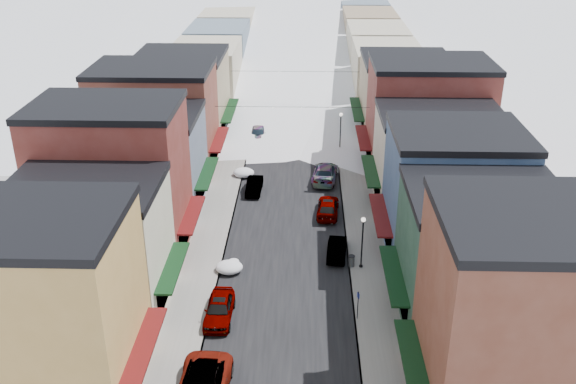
# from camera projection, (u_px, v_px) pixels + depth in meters

# --- Properties ---
(road) EXTENTS (10.00, 160.00, 0.01)m
(road) POSITION_uv_depth(u_px,v_px,m) (295.00, 106.00, 88.59)
(road) COLOR black
(road) RESTS_ON ground
(sidewalk_left) EXTENTS (3.20, 160.00, 0.15)m
(sidewalk_left) POSITION_uv_depth(u_px,v_px,m) (248.00, 106.00, 88.74)
(sidewalk_left) COLOR gray
(sidewalk_left) RESTS_ON ground
(sidewalk_right) EXTENTS (3.20, 160.00, 0.15)m
(sidewalk_right) POSITION_uv_depth(u_px,v_px,m) (343.00, 106.00, 88.39)
(sidewalk_right) COLOR gray
(sidewalk_right) RESTS_ON ground
(curb_left) EXTENTS (0.10, 160.00, 0.15)m
(curb_left) POSITION_uv_depth(u_px,v_px,m) (259.00, 106.00, 88.70)
(curb_left) COLOR slate
(curb_left) RESTS_ON ground
(curb_right) EXTENTS (0.10, 160.00, 0.15)m
(curb_right) POSITION_uv_depth(u_px,v_px,m) (332.00, 106.00, 88.43)
(curb_right) COLOR slate
(curb_right) RESTS_ON ground
(bldg_l_yellow) EXTENTS (11.30, 8.70, 11.50)m
(bldg_l_yellow) POSITION_uv_depth(u_px,v_px,m) (41.00, 307.00, 35.78)
(bldg_l_yellow) COLOR #DAA450
(bldg_l_yellow) RESTS_ON ground
(bldg_l_cream) EXTENTS (11.30, 8.20, 9.50)m
(bldg_l_cream) POSITION_uv_depth(u_px,v_px,m) (90.00, 246.00, 43.90)
(bldg_l_cream) COLOR beige
(bldg_l_cream) RESTS_ON ground
(bldg_l_brick_near) EXTENTS (12.30, 8.20, 12.50)m
(bldg_l_brick_near) POSITION_uv_depth(u_px,v_px,m) (113.00, 179.00, 50.53)
(bldg_l_brick_near) COLOR maroon
(bldg_l_brick_near) RESTS_ON ground
(bldg_l_grayblue) EXTENTS (11.30, 9.20, 9.00)m
(bldg_l_grayblue) POSITION_uv_depth(u_px,v_px,m) (146.00, 159.00, 58.96)
(bldg_l_grayblue) COLOR slate
(bldg_l_grayblue) RESTS_ON ground
(bldg_l_brick_far) EXTENTS (13.30, 9.20, 11.00)m
(bldg_l_brick_far) POSITION_uv_depth(u_px,v_px,m) (155.00, 118.00, 66.72)
(bldg_l_brick_far) COLOR brown
(bldg_l_brick_far) RESTS_ON ground
(bldg_l_tan) EXTENTS (11.30, 11.20, 10.00)m
(bldg_l_tan) POSITION_uv_depth(u_px,v_px,m) (182.00, 95.00, 75.96)
(bldg_l_tan) COLOR tan
(bldg_l_tan) RESTS_ON ground
(bldg_r_brick_near) EXTENTS (12.30, 9.20, 12.50)m
(bldg_r_brick_near) POSITION_uv_depth(u_px,v_px,m) (533.00, 319.00, 33.94)
(bldg_r_brick_near) COLOR brown
(bldg_r_brick_near) RESTS_ON ground
(bldg_r_green) EXTENTS (11.30, 9.20, 9.50)m
(bldg_r_green) POSITION_uv_depth(u_px,v_px,m) (479.00, 256.00, 42.74)
(bldg_r_green) COLOR #1F4230
(bldg_r_green) RESTS_ON ground
(bldg_r_blue) EXTENTS (11.30, 9.20, 10.50)m
(bldg_r_blue) POSITION_uv_depth(u_px,v_px,m) (453.00, 192.00, 50.68)
(bldg_r_blue) COLOR #334C73
(bldg_r_blue) RESTS_ON ground
(bldg_r_cream) EXTENTS (12.30, 9.20, 9.00)m
(bldg_r_cream) POSITION_uv_depth(u_px,v_px,m) (437.00, 159.00, 59.14)
(bldg_r_cream) COLOR beige
(bldg_r_cream) RESTS_ON ground
(bldg_r_brick_far) EXTENTS (13.30, 9.20, 11.50)m
(bldg_r_brick_far) POSITION_uv_depth(u_px,v_px,m) (428.00, 115.00, 66.76)
(bldg_r_brick_far) COLOR maroon
(bldg_r_brick_far) RESTS_ON ground
(bldg_r_tan) EXTENTS (11.30, 11.20, 9.50)m
(bldg_r_tan) POSITION_uv_depth(u_px,v_px,m) (404.00, 97.00, 76.27)
(bldg_r_tan) COLOR #958062
(bldg_r_tan) RESTS_ON ground
(distant_blocks) EXTENTS (34.00, 55.00, 8.00)m
(distant_blocks) POSITION_uv_depth(u_px,v_px,m) (298.00, 43.00, 107.75)
(distant_blocks) COLOR gray
(distant_blocks) RESTS_ON ground
(overhead_cables) EXTENTS (16.40, 15.04, 0.04)m
(overhead_cables) POSITION_uv_depth(u_px,v_px,m) (293.00, 88.00, 74.65)
(overhead_cables) COLOR black
(overhead_cables) RESTS_ON ground
(car_silver_sedan) EXTENTS (1.93, 4.66, 1.58)m
(car_silver_sedan) POSITION_uv_depth(u_px,v_px,m) (219.00, 309.00, 44.07)
(car_silver_sedan) COLOR #92959A
(car_silver_sedan) RESTS_ON ground
(car_dark_hatch) EXTENTS (1.55, 4.11, 1.34)m
(car_dark_hatch) POSITION_uv_depth(u_px,v_px,m) (254.00, 186.00, 62.90)
(car_dark_hatch) COLOR black
(car_dark_hatch) RESTS_ON ground
(car_silver_wagon) EXTENTS (2.17, 4.96, 1.42)m
(car_silver_wagon) POSITION_uv_depth(u_px,v_px,m) (258.00, 134.00, 76.43)
(car_silver_wagon) COLOR #A0A4A8
(car_silver_wagon) RESTS_ON ground
(car_green_sedan) EXTENTS (1.83, 4.31, 1.38)m
(car_green_sedan) POSITION_uv_depth(u_px,v_px,m) (337.00, 248.00, 51.78)
(car_green_sedan) COLOR black
(car_green_sedan) RESTS_ON ground
(car_gray_suv) EXTENTS (2.28, 4.91, 1.63)m
(car_gray_suv) POSITION_uv_depth(u_px,v_px,m) (328.00, 207.00, 58.39)
(car_gray_suv) COLOR #999CA2
(car_gray_suv) RESTS_ON ground
(car_black_sedan) EXTENTS (2.99, 6.08, 1.70)m
(car_black_sedan) POSITION_uv_depth(u_px,v_px,m) (325.00, 173.00, 65.44)
(car_black_sedan) COLOR black
(car_black_sedan) RESTS_ON ground
(car_lane_silver) EXTENTS (1.98, 4.57, 1.54)m
(car_lane_silver) POSITION_uv_depth(u_px,v_px,m) (284.00, 112.00, 83.71)
(car_lane_silver) COLOR #A0A3A8
(car_lane_silver) RESTS_ON ground
(car_lane_white) EXTENTS (2.57, 5.52, 1.53)m
(car_lane_white) POSITION_uv_depth(u_px,v_px,m) (305.00, 89.00, 93.97)
(car_lane_white) COLOR silver
(car_lane_white) RESTS_ON ground
(parking_sign) EXTENTS (0.14, 0.28, 2.19)m
(parking_sign) POSITION_uv_depth(u_px,v_px,m) (358.00, 303.00, 43.58)
(parking_sign) COLOR black
(parking_sign) RESTS_ON sidewalk_right
(trash_can) EXTENTS (0.53, 0.53, 0.91)m
(trash_can) POSITION_uv_depth(u_px,v_px,m) (351.00, 261.00, 50.17)
(trash_can) COLOR #545759
(trash_can) RESTS_ON sidewalk_right
(streetlamp_near) EXTENTS (0.36, 0.36, 4.33)m
(streetlamp_near) POSITION_uv_depth(u_px,v_px,m) (363.00, 236.00, 49.11)
(streetlamp_near) COLOR black
(streetlamp_near) RESTS_ON sidewalk_right
(streetlamp_far) EXTENTS (0.38, 0.38, 4.55)m
(streetlamp_far) POSITION_uv_depth(u_px,v_px,m) (341.00, 127.00, 71.58)
(streetlamp_far) COLOR black
(streetlamp_far) RESTS_ON sidewalk_right
(snow_pile_near) EXTENTS (2.43, 2.69, 1.03)m
(snow_pile_near) POSITION_uv_depth(u_px,v_px,m) (207.00, 373.00, 38.59)
(snow_pile_near) COLOR white
(snow_pile_near) RESTS_ON ground
(snow_pile_mid) EXTENTS (2.11, 2.50, 0.89)m
(snow_pile_mid) POSITION_uv_depth(u_px,v_px,m) (230.00, 267.00, 49.72)
(snow_pile_mid) COLOR white
(snow_pile_mid) RESTS_ON ground
(snow_pile_far) EXTENTS (2.19, 2.55, 0.92)m
(snow_pile_far) POSITION_uv_depth(u_px,v_px,m) (244.00, 172.00, 66.51)
(snow_pile_far) COLOR white
(snow_pile_far) RESTS_ON ground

